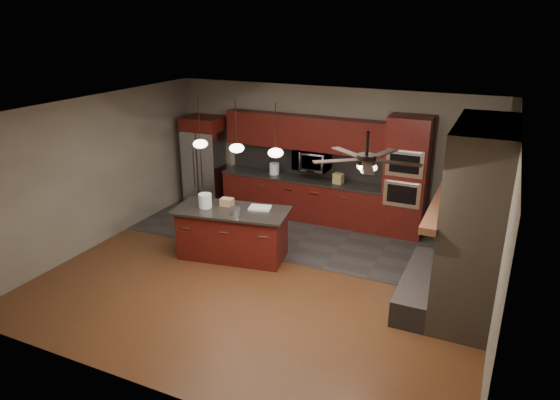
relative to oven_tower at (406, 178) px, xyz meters
The scene contains 22 objects.
ground 3.40m from the oven_tower, 122.27° to the right, with size 7.00×7.00×0.00m, color brown.
ceiling 3.57m from the oven_tower, 122.27° to the right, with size 7.00×6.00×0.02m, color white.
back_wall 1.74m from the oven_tower, 169.75° to the left, with size 7.00×0.02×2.80m, color gray.
right_wall 3.25m from the oven_tower, 56.24° to the right, with size 0.02×6.00×2.80m, color gray.
left_wall 5.86m from the oven_tower, 152.62° to the right, with size 0.02×6.00×2.80m, color gray.
slate_tile_patch 2.26m from the oven_tower, 152.30° to the right, with size 7.00×2.40×0.01m, color #33302E.
fireplace_column 2.66m from the oven_tower, 59.73° to the right, with size 1.30×2.10×2.80m.
back_cabinetry 2.20m from the oven_tower, behind, with size 3.59×0.64×2.20m.
oven_tower is the anchor object (origin of this frame).
microwave 1.98m from the oven_tower, behind, with size 0.73×0.41×0.50m, color silver.
refrigerator 4.52m from the oven_tower, behind, with size 0.87×0.75×2.03m.
kitchen_island 3.52m from the oven_tower, 138.45° to the right, with size 2.13×1.23×0.92m.
white_bucket 3.88m from the oven_tower, 142.03° to the right, with size 0.23×0.23×0.25m, color white.
paint_can 3.45m from the oven_tower, 134.35° to the right, with size 0.19×0.19×0.12m, color #BBBCC1.
paint_tray 2.97m from the oven_tower, 136.20° to the right, with size 0.38×0.26×0.04m, color white.
cardboard_box 3.49m from the oven_tower, 141.81° to the right, with size 0.22×0.16×0.14m, color tan.
counter_bucket 2.83m from the oven_tower, behind, with size 0.21×0.21×0.24m, color white.
counter_box 1.37m from the oven_tower, behind, with size 0.19×0.15×0.22m, color tan.
pendant_left 3.97m from the oven_tower, 149.26° to the right, with size 0.26×0.26×0.92m.
pendant_center 3.37m from the oven_tower, 142.53° to the right, with size 0.26×0.26×0.92m.
pendant_right 2.83m from the oven_tower, 132.87° to the right, with size 0.26×0.26×0.92m.
ceiling_fan 3.72m from the oven_tower, 88.36° to the right, with size 1.27×1.33×0.41m.
Camera 1 is at (3.32, -6.67, 4.11)m, focal length 32.00 mm.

